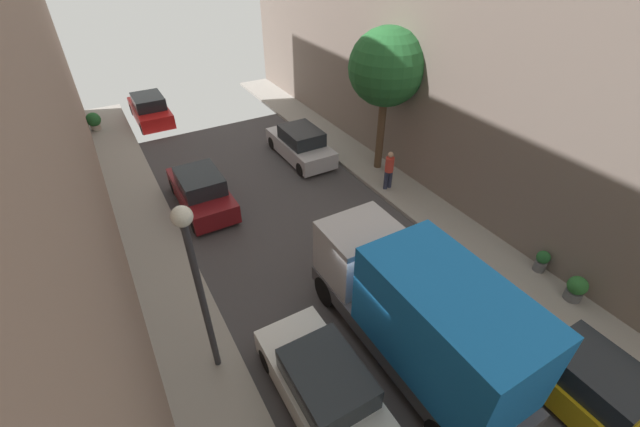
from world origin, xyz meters
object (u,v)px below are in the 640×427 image
(parked_car_left_2, at_px, (324,387))
(potted_plant_1, at_px, (94,121))
(street_tree_1, at_px, (387,68))
(delivery_truck, at_px, (419,312))
(potted_plant_4, at_px, (542,261))
(parked_car_left_4, at_px, (150,110))
(potted_plant_0, at_px, (576,288))
(pedestrian, at_px, (389,169))
(lamp_post, at_px, (195,271))
(parked_car_left_3, at_px, (201,191))
(parked_car_right_2, at_px, (585,383))
(parked_car_right_3, at_px, (301,145))

(parked_car_left_2, bearing_deg, potted_plant_1, 98.59)
(street_tree_1, bearing_deg, delivery_truck, -121.48)
(parked_car_left_2, bearing_deg, street_tree_1, 47.21)
(potted_plant_1, xyz_separation_m, potted_plant_4, (11.44, -19.36, -0.12))
(parked_car_left_4, xyz_separation_m, potted_plant_0, (8.24, -20.63, -0.13))
(parked_car_left_4, bearing_deg, pedestrian, -60.41)
(potted_plant_0, relative_size, lamp_post, 0.17)
(pedestrian, height_order, potted_plant_1, pedestrian)
(parked_car_left_3, relative_size, pedestrian, 2.44)
(potted_plant_0, distance_m, potted_plant_4, 1.34)
(parked_car_left_2, bearing_deg, delivery_truck, -0.19)
(parked_car_left_3, bearing_deg, potted_plant_0, -52.54)
(parked_car_right_2, distance_m, potted_plant_1, 24.20)
(parked_car_left_4, bearing_deg, potted_plant_4, -66.33)
(delivery_truck, bearing_deg, potted_plant_1, 106.07)
(parked_car_left_3, relative_size, parked_car_left_4, 1.00)
(delivery_truck, relative_size, pedestrian, 3.84)
(parked_car_left_3, distance_m, lamp_post, 8.21)
(potted_plant_1, bearing_deg, parked_car_left_3, -73.32)
(parked_car_right_3, xyz_separation_m, street_tree_1, (2.59, -2.79, 3.97))
(parked_car_left_2, relative_size, potted_plant_4, 5.46)
(pedestrian, xyz_separation_m, potted_plant_0, (1.01, -7.90, -0.48))
(pedestrian, bearing_deg, street_tree_1, 66.19)
(parked_car_right_2, relative_size, street_tree_1, 0.68)
(parked_car_left_4, distance_m, potted_plant_1, 2.98)
(parked_car_left_2, relative_size, parked_car_right_2, 1.00)
(pedestrian, bearing_deg, potted_plant_4, -79.39)
(parked_car_left_2, height_order, potted_plant_4, parked_car_left_2)
(parked_car_left_3, relative_size, street_tree_1, 0.68)
(parked_car_right_3, xyz_separation_m, potted_plant_4, (3.06, -11.09, -0.16))
(pedestrian, xyz_separation_m, potted_plant_4, (1.23, -6.58, -0.52))
(potted_plant_0, height_order, potted_plant_4, potted_plant_0)
(parked_car_right_2, bearing_deg, potted_plant_4, 47.54)
(parked_car_left_3, xyz_separation_m, parked_car_right_2, (5.40, -12.78, 0.00))
(potted_plant_0, xyz_separation_m, potted_plant_1, (-11.22, 20.68, 0.08))
(parked_car_right_3, height_order, lamp_post, lamp_post)
(parked_car_left_3, bearing_deg, parked_car_right_2, -67.09)
(delivery_truck, distance_m, lamp_post, 5.41)
(parked_car_left_3, bearing_deg, pedestrian, -21.55)
(potted_plant_0, bearing_deg, potted_plant_1, 118.47)
(pedestrian, bearing_deg, parked_car_left_2, -136.29)
(potted_plant_4, distance_m, lamp_post, 10.95)
(street_tree_1, distance_m, potted_plant_0, 10.46)
(parked_car_right_2, distance_m, delivery_truck, 4.18)
(parked_car_right_2, height_order, delivery_truck, delivery_truck)
(potted_plant_1, bearing_deg, pedestrian, -51.39)
(parked_car_left_4, distance_m, potted_plant_4, 21.08)
(potted_plant_1, bearing_deg, parked_car_right_2, -69.75)
(parked_car_left_4, relative_size, parked_car_right_3, 1.00)
(parked_car_left_4, distance_m, parked_car_right_3, 9.84)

